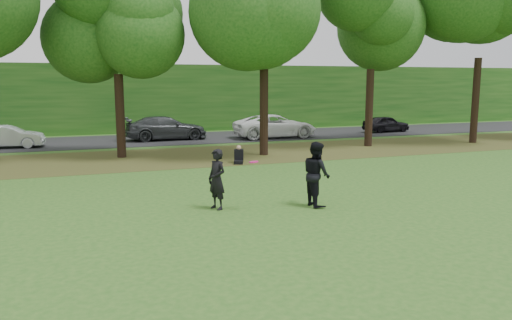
% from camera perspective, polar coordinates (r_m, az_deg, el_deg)
% --- Properties ---
extents(ground, '(120.00, 120.00, 0.00)m').
position_cam_1_polar(ground, '(13.20, 3.58, -7.64)').
color(ground, '#27561B').
rests_on(ground, ground).
extents(leaf_litter, '(60.00, 7.00, 0.01)m').
position_cam_1_polar(leaf_litter, '(25.39, -8.14, 0.38)').
color(leaf_litter, '#503C1C').
rests_on(leaf_litter, ground).
extents(street, '(70.00, 7.00, 0.02)m').
position_cam_1_polar(street, '(33.20, -10.97, 2.33)').
color(street, black).
rests_on(street, ground).
extents(far_hedge, '(70.00, 3.00, 5.00)m').
position_cam_1_polar(far_hedge, '(38.94, -12.47, 6.93)').
color(far_hedge, '#174A15').
rests_on(far_hedge, ground).
extents(player_left, '(0.67, 0.78, 1.80)m').
position_cam_1_polar(player_left, '(14.81, -4.49, -2.22)').
color(player_left, black).
rests_on(player_left, ground).
extents(player_right, '(0.76, 0.97, 1.98)m').
position_cam_1_polar(player_right, '(15.26, 6.92, -1.59)').
color(player_right, black).
rests_on(player_right, ground).
extents(parked_cars, '(40.45, 3.65, 1.54)m').
position_cam_1_polar(parked_cars, '(31.89, -10.85, 3.41)').
color(parked_cars, black).
rests_on(parked_cars, street).
extents(frisbee, '(0.38, 0.38, 0.07)m').
position_cam_1_polar(frisbee, '(14.44, -0.26, -0.22)').
color(frisbee, '#E8137F').
rests_on(frisbee, ground).
extents(seated_person, '(0.64, 0.83, 0.83)m').
position_cam_1_polar(seated_person, '(23.15, -1.99, 0.40)').
color(seated_person, black).
rests_on(seated_person, ground).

